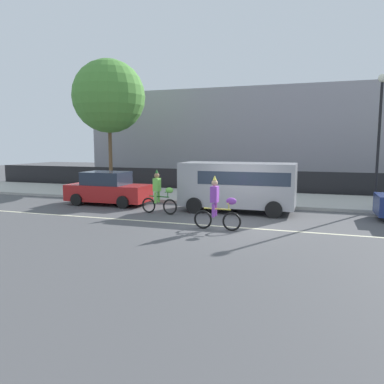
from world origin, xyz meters
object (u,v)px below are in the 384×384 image
(parked_car_red, at_px, (108,189))
(street_lamp_post, at_px, (380,121))
(parade_cyclist_lime, at_px, (159,194))
(parade_cyclist_purple, at_px, (218,206))
(parked_van_grey, at_px, (239,183))

(parked_car_red, relative_size, street_lamp_post, 0.70)
(parade_cyclist_lime, distance_m, parade_cyclist_purple, 3.87)
(parade_cyclist_purple, height_order, parked_car_red, parade_cyclist_purple)
(parked_van_grey, bearing_deg, parade_cyclist_lime, -153.92)
(street_lamp_post, bearing_deg, parade_cyclist_purple, -134.89)
(parade_cyclist_purple, relative_size, street_lamp_post, 0.33)
(parade_cyclist_lime, height_order, parked_car_red, parade_cyclist_lime)
(street_lamp_post, bearing_deg, parked_van_grey, -160.60)
(parade_cyclist_lime, xyz_separation_m, parade_cyclist_purple, (3.16, -2.23, 0.00))
(parked_van_grey, height_order, street_lamp_post, street_lamp_post)
(parked_van_grey, xyz_separation_m, parked_car_red, (-6.63, -0.02, -0.50))
(parade_cyclist_purple, height_order, parked_van_grey, parked_van_grey)
(parked_van_grey, distance_m, street_lamp_post, 6.70)
(parade_cyclist_lime, xyz_separation_m, parked_van_grey, (3.18, 1.56, 0.44))
(parked_car_red, bearing_deg, parked_van_grey, 0.17)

